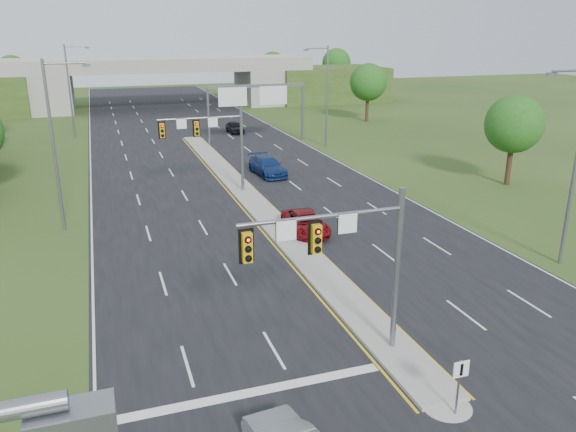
% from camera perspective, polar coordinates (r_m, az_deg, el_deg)
% --- Properties ---
extents(ground, '(240.00, 240.00, 0.00)m').
position_cam_1_polar(ground, '(24.48, 10.49, -13.14)').
color(ground, '#2D4518').
rests_on(ground, ground).
extents(road, '(24.00, 160.00, 0.02)m').
position_cam_1_polar(road, '(55.52, -7.16, 5.14)').
color(road, black).
rests_on(road, ground).
extents(median, '(2.00, 54.00, 0.16)m').
position_cam_1_polar(median, '(44.19, -3.95, 1.88)').
color(median, gray).
rests_on(median, road).
extents(median_nose, '(2.00, 2.00, 0.16)m').
position_cam_1_polar(median_nose, '(21.65, 15.84, -17.95)').
color(median_nose, gray).
rests_on(median_nose, road).
extents(lane_markings, '(23.72, 160.00, 0.01)m').
position_cam_1_polar(lane_markings, '(49.62, -6.39, 3.58)').
color(lane_markings, gold).
rests_on(lane_markings, road).
extents(signal_mast_near, '(6.62, 0.60, 7.00)m').
position_cam_1_polar(signal_mast_near, '(21.34, 5.98, -3.60)').
color(signal_mast_near, slate).
rests_on(signal_mast_near, ground).
extents(signal_mast_far, '(6.62, 0.60, 7.00)m').
position_cam_1_polar(signal_mast_far, '(44.45, -7.58, 8.00)').
color(signal_mast_far, slate).
rests_on(signal_mast_far, ground).
extents(keep_right_sign, '(0.60, 0.13, 2.20)m').
position_cam_1_polar(keep_right_sign, '(20.51, 17.04, -15.53)').
color(keep_right_sign, slate).
rests_on(keep_right_sign, ground).
extents(sign_gantry, '(11.58, 0.44, 6.67)m').
position_cam_1_polar(sign_gantry, '(65.68, -3.34, 11.95)').
color(sign_gantry, slate).
rests_on(sign_gantry, ground).
extents(overpass, '(80.00, 14.00, 8.10)m').
position_cam_1_polar(overpass, '(98.99, -12.77, 12.77)').
color(overpass, gray).
rests_on(overpass, ground).
extents(lightpole_l_mid, '(2.85, 0.25, 11.00)m').
position_cam_1_polar(lightpole_l_mid, '(38.65, -22.51, 7.26)').
color(lightpole_l_mid, slate).
rests_on(lightpole_l_mid, ground).
extents(lightpole_l_far, '(2.85, 0.25, 11.00)m').
position_cam_1_polar(lightpole_l_far, '(73.33, -21.18, 12.14)').
color(lightpole_l_far, slate).
rests_on(lightpole_l_far, ground).
extents(lightpole_r_near, '(2.85, 0.25, 11.00)m').
position_cam_1_polar(lightpole_r_near, '(33.86, 27.03, 5.22)').
color(lightpole_r_near, slate).
rests_on(lightpole_r_near, ground).
extents(lightpole_r_far, '(2.85, 0.25, 11.00)m').
position_cam_1_polar(lightpole_r_far, '(63.09, 3.81, 12.46)').
color(lightpole_r_far, slate).
rests_on(lightpole_r_far, ground).
extents(tree_r_near, '(4.80, 4.80, 7.60)m').
position_cam_1_polar(tree_r_near, '(50.67, 21.99, 8.63)').
color(tree_r_near, '#382316').
rests_on(tree_r_near, ground).
extents(tree_r_mid, '(5.20, 5.20, 8.12)m').
position_cam_1_polar(tree_r_mid, '(82.00, 8.15, 13.29)').
color(tree_r_mid, '#382316').
rests_on(tree_r_mid, ground).
extents(tree_back_b, '(5.60, 5.60, 8.32)m').
position_cam_1_polar(tree_back_b, '(113.00, -26.17, 13.04)').
color(tree_back_b, '#382316').
rests_on(tree_back_b, ground).
extents(tree_back_c, '(5.60, 5.60, 8.32)m').
position_cam_1_polar(tree_back_c, '(117.45, -1.57, 15.00)').
color(tree_back_c, '#382316').
rests_on(tree_back_c, ground).
extents(tree_back_d, '(6.00, 6.00, 8.85)m').
position_cam_1_polar(tree_back_d, '(122.30, 4.94, 15.23)').
color(tree_back_d, '#382316').
rests_on(tree_back_d, ground).
extents(car_far_a, '(2.45, 4.96, 1.36)m').
position_cam_1_polar(car_far_a, '(36.59, 1.80, -0.67)').
color(car_far_a, maroon).
rests_on(car_far_a, road).
extents(car_far_b, '(2.68, 5.66, 1.59)m').
position_cam_1_polar(car_far_b, '(51.24, -2.09, 5.07)').
color(car_far_b, navy).
rests_on(car_far_b, road).
extents(car_far_c, '(1.79, 4.25, 1.43)m').
position_cam_1_polar(car_far_c, '(72.81, -5.41, 8.97)').
color(car_far_c, black).
rests_on(car_far_c, road).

